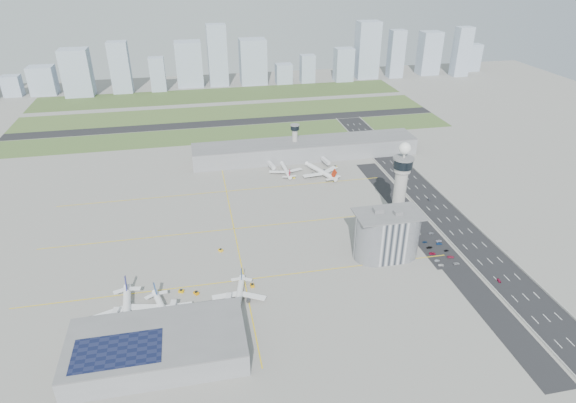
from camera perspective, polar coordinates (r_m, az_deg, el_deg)
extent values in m
plane|color=gray|center=(321.91, 1.25, -5.23)|extent=(1000.00, 1000.00, 0.00)
cube|color=#466530|center=(519.86, -6.43, 8.00)|extent=(480.00, 50.00, 0.08)
cube|color=#495D2C|center=(590.74, -7.19, 10.42)|extent=(480.00, 60.00, 0.08)
cube|color=#435729|center=(667.34, -7.83, 12.43)|extent=(480.00, 70.00, 0.08)
cube|color=black|center=(554.68, -6.83, 9.27)|extent=(480.00, 22.00, 0.10)
cube|color=black|center=(361.71, 19.35, -2.93)|extent=(28.00, 500.00, 0.10)
cube|color=#9E9E99|center=(354.84, 17.40, -3.12)|extent=(0.60, 500.00, 1.20)
cube|color=#9E9E99|center=(368.46, 21.25, -2.59)|extent=(0.60, 500.00, 1.20)
cube|color=black|center=(342.82, 16.52, -4.25)|extent=(18.00, 260.00, 0.08)
cube|color=black|center=(333.18, 17.12, -5.36)|extent=(20.00, 44.00, 0.10)
cube|color=yellow|center=(292.44, -5.20, -9.23)|extent=(260.00, 0.60, 0.01)
cube|color=yellow|center=(342.05, -6.42, -3.24)|extent=(260.00, 0.60, 0.01)
cube|color=yellow|center=(394.56, -7.31, 1.20)|extent=(260.00, 0.60, 0.01)
cube|color=yellow|center=(342.05, -6.42, -3.24)|extent=(0.60, 260.00, 0.01)
cylinder|color=#ADAAA5|center=(337.56, 13.00, 0.39)|extent=(8.40, 8.40, 48.00)
cylinder|color=#ADAAA5|center=(328.22, 13.41, 3.80)|extent=(11.00, 11.00, 4.00)
cylinder|color=black|center=(326.65, 13.49, 4.44)|extent=(13.00, 13.00, 6.00)
cylinder|color=slate|center=(325.31, 13.55, 5.00)|extent=(14.00, 14.00, 1.00)
cylinder|color=#ADAAA5|center=(324.37, 13.60, 5.41)|extent=(1.60, 1.60, 5.00)
sphere|color=white|center=(322.73, 13.69, 6.14)|extent=(8.00, 8.00, 8.00)
cylinder|color=#ADAAA5|center=(452.36, 0.81, 6.96)|extent=(5.00, 5.00, 28.00)
cylinder|color=black|center=(447.20, 0.82, 8.76)|extent=(8.00, 8.00, 4.00)
cylinder|color=slate|center=(446.38, 0.82, 9.06)|extent=(8.60, 8.60, 0.80)
cube|color=#B2B2B7|center=(310.70, 11.61, -3.94)|extent=(18.00, 24.00, 30.00)
cylinder|color=#B2B2B7|center=(307.55, 10.06, -4.13)|extent=(24.00, 24.00, 30.00)
cylinder|color=#B2B2B7|center=(314.08, 13.13, -3.74)|extent=(24.00, 24.00, 30.00)
cube|color=slate|center=(302.99, 11.88, -1.46)|extent=(42.00, 24.00, 0.80)
cube|color=slate|center=(302.44, 10.65, -1.04)|extent=(6.00, 5.00, 3.00)
cube|color=slate|center=(302.69, 12.92, -1.33)|extent=(5.00, 4.00, 2.40)
cube|color=gray|center=(455.04, 2.09, 6.20)|extent=(210.00, 32.00, 15.00)
cube|color=slate|center=(452.16, 2.11, 7.13)|extent=(210.00, 32.00, 0.80)
cube|color=gray|center=(249.57, -15.19, -16.30)|extent=(84.00, 42.00, 12.00)
cube|color=slate|center=(245.24, -15.38, -15.22)|extent=(84.00, 42.00, 0.80)
cube|color=black|center=(243.03, -19.59, -16.33)|extent=(40.00, 22.00, 0.20)
imported|color=silver|center=(317.20, 17.69, -7.18)|extent=(3.76, 1.95, 1.22)
imported|color=gray|center=(320.72, 17.26, -6.70)|extent=(3.40, 1.40, 1.09)
imported|color=#A60D32|center=(326.61, 16.75, -5.92)|extent=(4.44, 2.60, 1.16)
imported|color=black|center=(332.33, 16.43, -5.23)|extent=(4.25, 2.28, 1.17)
imported|color=navy|center=(337.29, 15.91, -4.63)|extent=(3.33, 1.46, 1.12)
imported|color=silver|center=(344.99, 15.12, -3.71)|extent=(3.83, 1.37, 1.26)
imported|color=#A3A4AA|center=(321.64, 19.35, -6.96)|extent=(4.06, 2.06, 1.10)
imported|color=#9B203E|center=(326.73, 18.72, -6.23)|extent=(4.61, 2.44, 1.27)
imported|color=black|center=(332.46, 18.26, -5.53)|extent=(3.34, 1.70, 1.09)
imported|color=#0B234D|center=(338.04, 17.48, -4.78)|extent=(3.91, 1.49, 1.27)
imported|color=#B8B4CA|center=(341.18, 17.46, -4.48)|extent=(3.99, 2.02, 1.08)
imported|color=gray|center=(348.49, 16.61, -3.61)|extent=(3.92, 1.94, 1.10)
imported|color=maroon|center=(315.76, 23.73, -8.57)|extent=(2.09, 3.90, 1.26)
imported|color=black|center=(393.11, 16.37, 0.22)|extent=(1.55, 3.74, 1.20)
imported|color=#142C4D|center=(456.85, 12.90, 4.64)|extent=(2.48, 4.76, 1.28)
imported|color=#9D9EA0|center=(504.06, 8.78, 7.26)|extent=(1.63, 3.55, 1.18)
cube|color=#9EADC1|center=(747.78, -29.87, 11.80)|extent=(22.81, 18.25, 26.79)
cube|color=#9EADC1|center=(736.80, -27.05, 12.67)|extent=(32.30, 25.84, 36.93)
cube|color=#9EADC1|center=(707.84, -23.73, 13.82)|extent=(35.81, 28.65, 60.36)
cube|color=#9EADC1|center=(702.50, -19.27, 14.77)|extent=(25.49, 20.39, 66.89)
cube|color=#9EADC1|center=(698.64, -15.19, 14.35)|extent=(20.04, 16.03, 45.20)
cube|color=#9EADC1|center=(714.25, -11.65, 15.68)|extent=(35.76, 28.61, 61.22)
cube|color=#9EADC1|center=(708.05, -8.36, 16.76)|extent=(26.33, 21.06, 83.39)
cube|color=#9EADC1|center=(715.51, -4.17, 16.21)|extent=(36.96, 29.57, 62.11)
cube|color=#9EADC1|center=(717.64, -0.51, 14.91)|extent=(23.01, 18.41, 27.75)
cube|color=#9EADC1|center=(723.43, 2.32, 15.46)|extent=(20.22, 16.18, 38.97)
cube|color=#9EADC1|center=(735.15, 6.61, 15.82)|extent=(26.14, 20.92, 46.89)
cube|color=#9EADC1|center=(755.65, 9.36, 17.30)|extent=(32.26, 25.81, 81.20)
cube|color=#9EADC1|center=(766.73, 12.69, 16.69)|extent=(21.59, 17.28, 68.75)
cube|color=#9EADC1|center=(800.13, 16.38, 16.52)|extent=(30.25, 24.20, 63.40)
cube|color=#9EADC1|center=(803.09, 19.88, 16.35)|extent=(23.04, 18.43, 71.56)
cube|color=#9EADC1|center=(847.55, 21.00, 15.65)|extent=(22.64, 18.11, 41.06)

